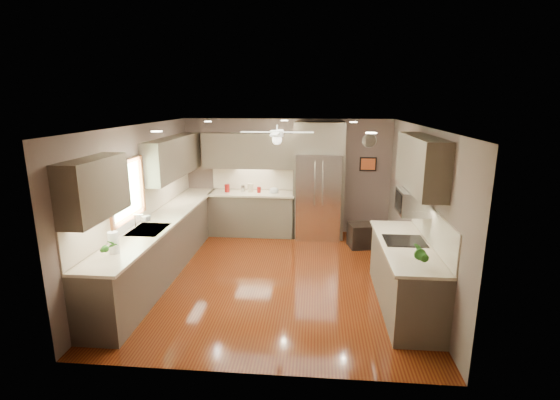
% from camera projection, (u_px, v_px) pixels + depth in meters
% --- Properties ---
extents(floor, '(5.00, 5.00, 0.00)m').
position_uv_depth(floor, '(276.00, 277.00, 6.81)').
color(floor, '#4A1709').
rests_on(floor, ground).
extents(ceiling, '(5.00, 5.00, 0.00)m').
position_uv_depth(ceiling, '(275.00, 126.00, 6.21)').
color(ceiling, white).
rests_on(ceiling, ground).
extents(wall_back, '(4.50, 0.00, 4.50)m').
position_uv_depth(wall_back, '(287.00, 176.00, 8.92)').
color(wall_back, '#6A5850').
rests_on(wall_back, ground).
extents(wall_front, '(4.50, 0.00, 4.50)m').
position_uv_depth(wall_front, '(250.00, 267.00, 4.09)').
color(wall_front, '#6A5850').
rests_on(wall_front, ground).
extents(wall_left, '(0.00, 5.00, 5.00)m').
position_uv_depth(wall_left, '(140.00, 202.00, 6.70)').
color(wall_left, '#6A5850').
rests_on(wall_left, ground).
extents(wall_right, '(0.00, 5.00, 5.00)m').
position_uv_depth(wall_right, '(419.00, 208.00, 6.31)').
color(wall_right, '#6A5850').
rests_on(wall_right, ground).
extents(canister_a, '(0.14, 0.14, 0.17)m').
position_uv_depth(canister_a, '(227.00, 188.00, 8.80)').
color(canister_a, maroon).
rests_on(canister_a, back_run).
extents(canister_b, '(0.12, 0.12, 0.15)m').
position_uv_depth(canister_b, '(243.00, 189.00, 8.82)').
color(canister_b, silver).
rests_on(canister_b, back_run).
extents(canister_c, '(0.15, 0.15, 0.20)m').
position_uv_depth(canister_c, '(251.00, 188.00, 8.78)').
color(canister_c, '#BCAC8D').
rests_on(canister_c, back_run).
extents(canister_d, '(0.10, 0.10, 0.13)m').
position_uv_depth(canister_d, '(259.00, 190.00, 8.74)').
color(canister_d, maroon).
rests_on(canister_d, back_run).
extents(soap_bottle, '(0.10, 0.10, 0.19)m').
position_uv_depth(soap_bottle, '(146.00, 218.00, 6.53)').
color(soap_bottle, white).
rests_on(soap_bottle, left_run).
extents(potted_plant_left, '(0.17, 0.12, 0.30)m').
position_uv_depth(potted_plant_left, '(109.00, 247.00, 5.11)').
color(potted_plant_left, '#265E1B').
rests_on(potted_plant_left, left_run).
extents(potted_plant_right, '(0.21, 0.18, 0.33)m').
position_uv_depth(potted_plant_right, '(420.00, 253.00, 4.84)').
color(potted_plant_right, '#265E1B').
rests_on(potted_plant_right, right_run).
extents(bowl, '(0.23, 0.23, 0.05)m').
position_uv_depth(bowl, '(274.00, 192.00, 8.69)').
color(bowl, '#BCAC8D').
rests_on(bowl, back_run).
extents(left_run, '(0.65, 4.70, 1.45)m').
position_uv_depth(left_run, '(164.00, 243.00, 7.01)').
color(left_run, brown).
rests_on(left_run, ground).
extents(back_run, '(1.85, 0.65, 1.45)m').
position_uv_depth(back_run, '(253.00, 213.00, 8.89)').
color(back_run, brown).
rests_on(back_run, ground).
extents(uppers, '(4.50, 4.70, 0.95)m').
position_uv_depth(uppers, '(237.00, 159.00, 7.11)').
color(uppers, brown).
rests_on(uppers, wall_left).
extents(window, '(0.05, 1.12, 0.92)m').
position_uv_depth(window, '(127.00, 191.00, 6.14)').
color(window, '#BFF2B2').
rests_on(window, wall_left).
extents(sink, '(0.50, 0.70, 0.32)m').
position_uv_depth(sink, '(148.00, 231.00, 6.27)').
color(sink, silver).
rests_on(sink, left_run).
extents(refrigerator, '(1.06, 0.75, 2.45)m').
position_uv_depth(refrigerator, '(319.00, 183.00, 8.55)').
color(refrigerator, silver).
rests_on(refrigerator, ground).
extents(right_run, '(0.70, 2.20, 1.45)m').
position_uv_depth(right_run, '(405.00, 274.00, 5.75)').
color(right_run, brown).
rests_on(right_run, ground).
extents(microwave, '(0.43, 0.55, 0.34)m').
position_uv_depth(microwave, '(413.00, 202.00, 5.74)').
color(microwave, silver).
rests_on(microwave, wall_right).
extents(ceiling_fan, '(1.18, 1.18, 0.32)m').
position_uv_depth(ceiling_fan, '(277.00, 135.00, 6.54)').
color(ceiling_fan, white).
rests_on(ceiling_fan, ceiling).
extents(recessed_lights, '(2.84, 3.14, 0.01)m').
position_uv_depth(recessed_lights, '(275.00, 125.00, 6.60)').
color(recessed_lights, white).
rests_on(recessed_lights, ceiling).
extents(wall_clock, '(0.30, 0.03, 0.30)m').
position_uv_depth(wall_clock, '(369.00, 141.00, 8.56)').
color(wall_clock, white).
rests_on(wall_clock, wall_back).
extents(framed_print, '(0.36, 0.03, 0.30)m').
position_uv_depth(framed_print, '(368.00, 164.00, 8.68)').
color(framed_print, black).
rests_on(framed_print, wall_back).
extents(stool, '(0.52, 0.52, 0.50)m').
position_uv_depth(stool, '(360.00, 236.00, 8.13)').
color(stool, black).
rests_on(stool, ground).
extents(paper_towel, '(0.13, 0.13, 0.32)m').
position_uv_depth(paper_towel, '(113.00, 243.00, 5.25)').
color(paper_towel, white).
rests_on(paper_towel, left_run).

